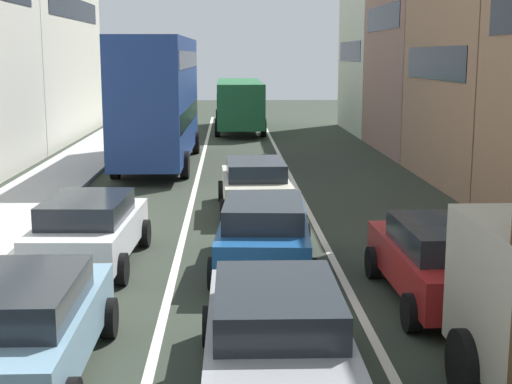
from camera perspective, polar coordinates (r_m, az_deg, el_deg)
name	(u,v)px	position (r m, az deg, el deg)	size (l,w,h in m)	color
sidewalk_left	(34,195)	(24.24, -16.77, -0.20)	(2.60, 64.00, 0.14)	#AEAEAE
lane_stripe_left	(193,196)	(23.49, -4.88, -0.28)	(0.16, 60.00, 0.01)	silver
lane_stripe_right	(300,195)	(23.57, 3.41, -0.22)	(0.16, 60.00, 0.01)	silver
sedan_centre_lane_second	(276,333)	(9.90, 1.55, -10.85)	(2.08, 4.31, 1.49)	gray
wagon_left_lane_second	(22,324)	(10.67, -17.64, -9.73)	(2.06, 4.30, 1.49)	#759EB7
hatchback_centre_lane_third	(264,232)	(15.28, 0.61, -3.10)	(2.28, 4.41, 1.49)	#194C8C
sedan_left_lane_third	(90,228)	(15.99, -12.74, -2.75)	(2.21, 4.37, 1.49)	silver
coupe_centre_lane_fourth	(255,184)	(20.92, -0.06, 0.63)	(2.15, 4.35, 1.49)	beige
sedan_right_lane_behind_truck	(442,259)	(13.68, 14.20, -5.07)	(2.12, 4.33, 1.49)	#A51E1E
bus_mid_queue_primary	(158,95)	(29.72, -7.58, 7.43)	(2.92, 10.54, 5.06)	navy
bus_far_queue_secondary	(239,101)	(43.31, -1.31, 7.06)	(2.86, 10.52, 2.90)	#1E6033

